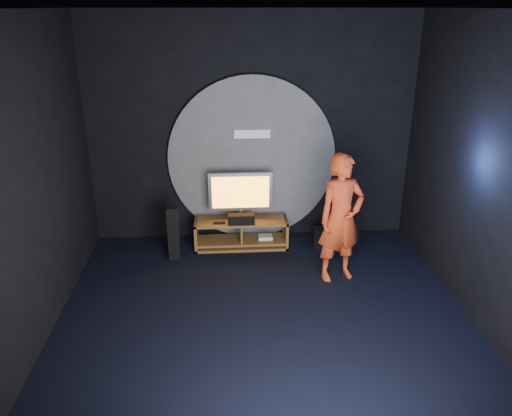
{
  "coord_description": "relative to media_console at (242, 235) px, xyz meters",
  "views": [
    {
      "loc": [
        -0.45,
        -5.03,
        3.52
      ],
      "look_at": [
        -0.03,
        1.05,
        1.05
      ],
      "focal_mm": 35.0,
      "sensor_mm": 36.0,
      "label": 1
    }
  ],
  "objects": [
    {
      "name": "floor",
      "position": [
        0.19,
        -2.05,
        -0.19
      ],
      "size": [
        5.0,
        5.0,
        0.0
      ],
      "primitive_type": "plane",
      "color": "black",
      "rests_on": "ground"
    },
    {
      "name": "back_wall",
      "position": [
        0.19,
        0.45,
        1.56
      ],
      "size": [
        5.0,
        0.04,
        3.5
      ],
      "primitive_type": "cube",
      "color": "black",
      "rests_on": "ground"
    },
    {
      "name": "front_wall",
      "position": [
        0.19,
        -4.55,
        1.56
      ],
      "size": [
        5.0,
        0.04,
        3.5
      ],
      "primitive_type": "cube",
      "color": "black",
      "rests_on": "ground"
    },
    {
      "name": "left_wall",
      "position": [
        -2.31,
        -2.05,
        1.56
      ],
      "size": [
        0.04,
        5.0,
        3.5
      ],
      "primitive_type": "cube",
      "color": "black",
      "rests_on": "ground"
    },
    {
      "name": "right_wall",
      "position": [
        2.69,
        -2.05,
        1.56
      ],
      "size": [
        0.04,
        5.0,
        3.5
      ],
      "primitive_type": "cube",
      "color": "black",
      "rests_on": "ground"
    },
    {
      "name": "ceiling",
      "position": [
        0.19,
        -2.05,
        3.31
      ],
      "size": [
        5.0,
        5.0,
        0.01
      ],
      "primitive_type": "cube",
      "color": "black",
      "rests_on": "back_wall"
    },
    {
      "name": "wall_disc_panel",
      "position": [
        0.19,
        0.39,
        1.11
      ],
      "size": [
        2.6,
        0.11,
        2.6
      ],
      "color": "#515156",
      "rests_on": "ground"
    },
    {
      "name": "media_console",
      "position": [
        0.0,
        0.0,
        0.0
      ],
      "size": [
        1.44,
        0.45,
        0.45
      ],
      "color": "brown",
      "rests_on": "ground"
    },
    {
      "name": "tv",
      "position": [
        -0.01,
        0.07,
        0.66
      ],
      "size": [
        0.98,
        0.22,
        0.74
      ],
      "color": "#A6A6AD",
      "rests_on": "media_console"
    },
    {
      "name": "center_speaker",
      "position": [
        -0.01,
        -0.15,
        0.33
      ],
      "size": [
        0.4,
        0.15,
        0.15
      ],
      "primitive_type": "cube",
      "color": "black",
      "rests_on": "media_console"
    },
    {
      "name": "remote",
      "position": [
        -0.34,
        -0.12,
        0.27
      ],
      "size": [
        0.18,
        0.05,
        0.02
      ],
      "primitive_type": "cube",
      "color": "black",
      "rests_on": "media_console"
    },
    {
      "name": "tower_speaker_left",
      "position": [
        -1.02,
        -0.31,
        0.22
      ],
      "size": [
        0.16,
        0.18,
        0.82
      ],
      "primitive_type": "cube",
      "color": "black",
      "rests_on": "ground"
    },
    {
      "name": "tower_speaker_right",
      "position": [
        1.58,
        -0.24,
        0.22
      ],
      "size": [
        0.16,
        0.18,
        0.82
      ],
      "primitive_type": "cube",
      "color": "black",
      "rests_on": "ground"
    },
    {
      "name": "subwoofer",
      "position": [
        1.25,
        -0.08,
        -0.05
      ],
      "size": [
        0.27,
        0.27,
        0.3
      ],
      "primitive_type": "cube",
      "color": "black",
      "rests_on": "ground"
    },
    {
      "name": "player",
      "position": [
        1.3,
        -1.05,
        0.69
      ],
      "size": [
        0.74,
        0.59,
        1.78
      ],
      "primitive_type": "imported",
      "rotation": [
        0.0,
        0.0,
        0.28
      ],
      "color": "red",
      "rests_on": "ground"
    }
  ]
}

